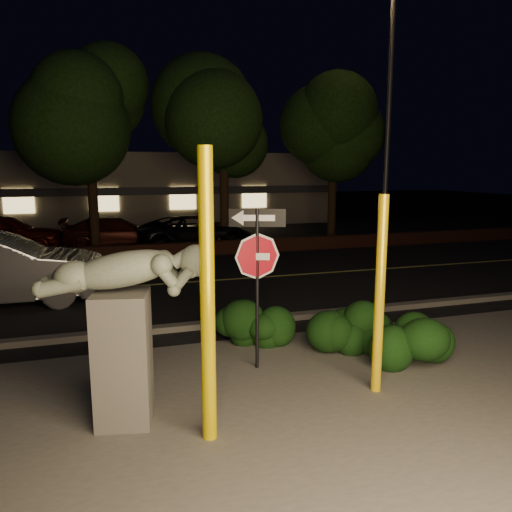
{
  "coord_description": "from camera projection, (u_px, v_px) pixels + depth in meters",
  "views": [
    {
      "loc": [
        -2.34,
        -6.67,
        3.21
      ],
      "look_at": [
        0.4,
        1.95,
        1.6
      ],
      "focal_mm": 35.0,
      "sensor_mm": 36.0,
      "label": 1
    }
  ],
  "objects": [
    {
      "name": "tree_far_c",
      "position": [
        223.0,
        103.0,
        19.28
      ],
      "size": [
        4.8,
        4.8,
        7.84
      ],
      "color": "black",
      "rests_on": "ground"
    },
    {
      "name": "parked_car_darkred",
      "position": [
        116.0,
        232.0,
        20.29
      ],
      "size": [
        4.27,
        1.84,
        1.23
      ],
      "primitive_type": "imported",
      "rotation": [
        0.0,
        0.0,
        1.54
      ],
      "color": "#3F140E",
      "rests_on": "ground"
    },
    {
      "name": "yellow_pole_left",
      "position": [
        207.0,
        300.0,
        5.68
      ],
      "size": [
        0.17,
        0.17,
        3.45
      ],
      "primitive_type": "cylinder",
      "color": "yellow",
      "rests_on": "ground"
    },
    {
      "name": "parked_car_dark",
      "position": [
        195.0,
        231.0,
        20.37
      ],
      "size": [
        4.84,
        2.56,
        1.3
      ],
      "primitive_type": "imported",
      "rotation": [
        0.0,
        0.0,
        1.66
      ],
      "color": "black",
      "rests_on": "ground"
    },
    {
      "name": "ground",
      "position": [
        173.0,
        263.0,
        16.9
      ],
      "size": [
        90.0,
        90.0,
        0.0
      ],
      "primitive_type": "plane",
      "color": "black",
      "rests_on": "ground"
    },
    {
      "name": "hedge_far_right",
      "position": [
        412.0,
        338.0,
        8.16
      ],
      "size": [
        1.46,
        1.11,
        0.9
      ],
      "primitive_type": "ellipsoid",
      "rotation": [
        0.0,
        0.0,
        -0.25
      ],
      "color": "black",
      "rests_on": "ground"
    },
    {
      "name": "hedge_center",
      "position": [
        249.0,
        320.0,
        9.09
      ],
      "size": [
        1.84,
        0.96,
        0.93
      ],
      "primitive_type": "ellipsoid",
      "rotation": [
        0.0,
        0.0,
        0.07
      ],
      "color": "black",
      "rests_on": "ground"
    },
    {
      "name": "parking_lot",
      "position": [
        152.0,
        236.0,
        23.47
      ],
      "size": [
        40.0,
        12.0,
        0.01
      ],
      "primitive_type": "cube",
      "color": "black",
      "rests_on": "ground"
    },
    {
      "name": "building",
      "position": [
        137.0,
        187.0,
        30.62
      ],
      "size": [
        22.0,
        10.2,
        4.0
      ],
      "color": "gray",
      "rests_on": "ground"
    },
    {
      "name": "brick_wall",
      "position": [
        168.0,
        250.0,
        18.08
      ],
      "size": [
        40.0,
        0.35,
        0.5
      ],
      "primitive_type": "cube",
      "color": "#421F15",
      "rests_on": "ground"
    },
    {
      "name": "patio",
      "position": [
        295.0,
        413.0,
        6.58
      ],
      "size": [
        14.0,
        6.0,
        0.02
      ],
      "primitive_type": "cube",
      "color": "#4C4944",
      "rests_on": "ground"
    },
    {
      "name": "parked_car_red",
      "position": [
        4.0,
        233.0,
        19.16
      ],
      "size": [
        4.43,
        2.06,
        1.47
      ],
      "primitive_type": "imported",
      "rotation": [
        0.0,
        0.0,
        1.49
      ],
      "color": "maroon",
      "rests_on": "ground"
    },
    {
      "name": "curb",
      "position": [
        224.0,
        323.0,
        10.23
      ],
      "size": [
        80.0,
        0.25,
        0.12
      ],
      "primitive_type": "cube",
      "color": "#4C4944",
      "rests_on": "ground"
    },
    {
      "name": "streetlight",
      "position": [
        385.0,
        96.0,
        19.59
      ],
      "size": [
        1.51,
        0.44,
        10.05
      ],
      "rotation": [
        0.0,
        0.0,
        0.1
      ],
      "color": "#49494E",
      "rests_on": "ground"
    },
    {
      "name": "road",
      "position": [
        189.0,
        282.0,
        14.09
      ],
      "size": [
        80.0,
        8.0,
        0.01
      ],
      "primitive_type": "cube",
      "color": "black",
      "rests_on": "ground"
    },
    {
      "name": "lane_marking",
      "position": [
        189.0,
        282.0,
        14.09
      ],
      "size": [
        80.0,
        0.12,
        0.0
      ],
      "primitive_type": "cube",
      "color": "#B4AC48",
      "rests_on": "road"
    },
    {
      "name": "signpost",
      "position": [
        257.0,
        257.0,
        7.75
      ],
      "size": [
        0.84,
        0.31,
        2.59
      ],
      "rotation": [
        0.0,
        0.0,
        -0.34
      ],
      "color": "black",
      "rests_on": "ground"
    },
    {
      "name": "sculpture",
      "position": [
        124.0,
        316.0,
        6.13
      ],
      "size": [
        2.14,
        0.96,
        2.29
      ],
      "rotation": [
        0.0,
        0.0,
        -0.21
      ],
      "color": "#4C4944",
      "rests_on": "ground"
    },
    {
      "name": "tree_far_b",
      "position": [
        87.0,
        88.0,
        18.11
      ],
      "size": [
        5.2,
        5.2,
        8.41
      ],
      "color": "black",
      "rests_on": "ground"
    },
    {
      "name": "tree_far_d",
      "position": [
        334.0,
        115.0,
        21.28
      ],
      "size": [
        4.4,
        4.4,
        7.42
      ],
      "color": "black",
      "rests_on": "ground"
    },
    {
      "name": "hedge_right",
      "position": [
        351.0,
        321.0,
        8.74
      ],
      "size": [
        1.9,
        1.5,
        1.1
      ],
      "primitive_type": "ellipsoid",
      "rotation": [
        0.0,
        0.0,
        0.42
      ],
      "color": "black",
      "rests_on": "ground"
    },
    {
      "name": "yellow_pole_right",
      "position": [
        380.0,
        296.0,
        7.0
      ],
      "size": [
        0.14,
        0.14,
        2.86
      ],
      "primitive_type": "cylinder",
      "color": "yellow",
      "rests_on": "ground"
    }
  ]
}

